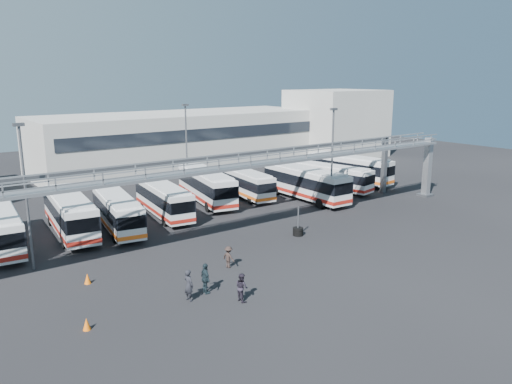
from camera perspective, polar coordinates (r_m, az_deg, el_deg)
ground at (r=38.28m, az=3.09°, el=-7.08°), size 140.00×140.00×0.00m
gantry at (r=41.35m, az=-2.01°, el=2.38°), size 51.40×5.15×7.10m
warehouse at (r=74.93m, az=-8.46°, el=5.89°), size 42.00×14.00×8.00m
building_right at (r=85.65m, az=9.15°, el=7.76°), size 14.00×12.00×11.00m
light_pole_left at (r=37.04m, az=-24.85°, el=0.25°), size 0.70×0.35×10.21m
light_pole_mid at (r=49.80m, az=8.70°, el=4.32°), size 0.70×0.35×10.21m
light_pole_back at (r=56.98m, az=-7.96°, el=5.43°), size 0.70×0.35×10.21m
bus_1 at (r=43.65m, az=-27.24°, el=-3.52°), size 3.41×10.93×3.27m
bus_2 at (r=45.22m, az=-20.51°, el=-2.21°), size 3.87×11.54×3.44m
bus_3 at (r=45.14m, az=-15.55°, el=-2.11°), size 3.98×10.54×3.13m
bus_4 at (r=48.66m, az=-10.52°, el=-0.75°), size 3.66×10.57×3.14m
bus_5 at (r=53.22m, az=-5.71°, el=0.79°), size 4.82×11.71×3.47m
bus_6 at (r=55.61m, az=-1.34°, el=1.14°), size 3.56×10.22×3.04m
bus_7 at (r=54.46m, az=5.70°, el=1.10°), size 2.97×11.62×3.51m
bus_8 at (r=59.26m, az=8.65°, el=1.74°), size 4.33×10.33×3.06m
bus_9 at (r=63.98m, az=10.58°, el=2.71°), size 4.22×11.69×3.47m
pedestrian_a at (r=30.62m, az=-7.70°, el=-10.51°), size 0.56×0.78×1.97m
pedestrian_b at (r=30.38m, az=-1.65°, el=-10.82°), size 0.69×0.87×1.75m
pedestrian_c at (r=35.41m, az=-3.15°, el=-7.43°), size 0.79×1.12×1.57m
pedestrian_d at (r=31.43m, az=-5.79°, el=-9.82°), size 0.64×1.21×1.97m
cone_left at (r=28.86m, az=-18.79°, el=-14.08°), size 0.55×0.55×0.67m
cone_right at (r=34.70m, az=-18.70°, el=-9.35°), size 0.47×0.47×0.70m
tire_stack at (r=42.51m, az=4.82°, el=-4.43°), size 0.88×0.88×2.51m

